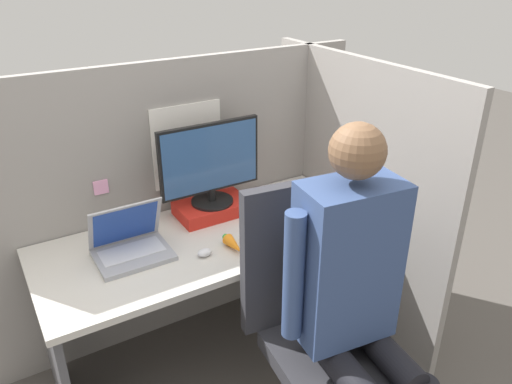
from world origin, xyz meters
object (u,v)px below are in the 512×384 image
Objects in this scene: office_chair at (318,322)px; carrot_toy at (234,245)px; monitor at (210,163)px; person at (357,293)px; laptop at (131,245)px; paper_box at (212,208)px; stapler at (318,193)px.

carrot_toy is at bearing 107.69° from office_chair.
person is at bearing -84.70° from monitor.
monitor reaches higher than laptop.
paper_box is 0.48m from laptop.
paper_box is 0.55m from stapler.
laptop is (-0.45, -0.15, -0.22)m from monitor.
monitor is 0.95m from person.
paper_box is 0.25× the size of person.
monitor reaches higher than paper_box.
person is at bearing -83.02° from office_chair.
laptop is (-0.45, -0.15, 0.02)m from paper_box.
monitor is (0.00, 0.00, 0.24)m from paper_box.
laptop is 0.43m from carrot_toy.
carrot_toy is 0.11× the size of person.
carrot_toy is 0.61m from person.
office_chair reaches higher than stapler.
paper_box is 2.23× the size of carrot_toy.
carrot_toy is at bearing -101.21° from paper_box.
laptop is 0.27× the size of office_chair.
monitor is at bearing 165.96° from stapler.
carrot_toy is at bearing -101.12° from monitor.
monitor is 4.11× the size of stapler.
stapler is 0.09× the size of person.
office_chair is (0.07, -0.77, -0.40)m from monitor.
stapler is 0.11× the size of office_chair.
paper_box is at bearing 166.24° from stapler.
paper_box reaches higher than stapler.
paper_box is at bearing 78.79° from carrot_toy.
person is at bearing -84.68° from paper_box.
office_chair is (0.13, -0.42, -0.16)m from carrot_toy.
stapler is at bearing 60.73° from person.
monitor is 0.36× the size of person.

